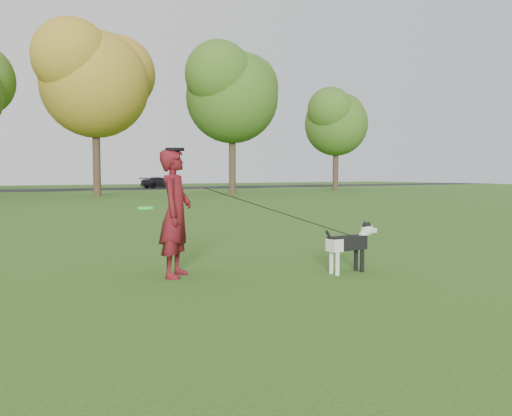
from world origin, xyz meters
TOP-DOWN VIEW (x-y plane):
  - ground at (0.00, 0.00)m, footprint 120.00×120.00m
  - road at (0.00, 40.00)m, footprint 120.00×7.00m
  - man at (-0.93, 0.39)m, footprint 0.74×0.78m
  - dog at (1.39, -0.63)m, footprint 0.98×0.20m
  - car_right at (12.99, 40.00)m, footprint 3.83×2.02m
  - man_held_items at (0.51, -0.15)m, footprint 3.02×1.16m

SIDE VIEW (x-z plane):
  - ground at x=0.00m, z-range 0.00..0.00m
  - road at x=0.00m, z-range 0.00..0.02m
  - dog at x=1.39m, z-range 0.08..0.83m
  - car_right at x=12.99m, z-range 0.02..1.08m
  - man_held_items at x=0.51m, z-range 0.22..1.53m
  - man at x=-0.93m, z-range 0.00..1.80m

